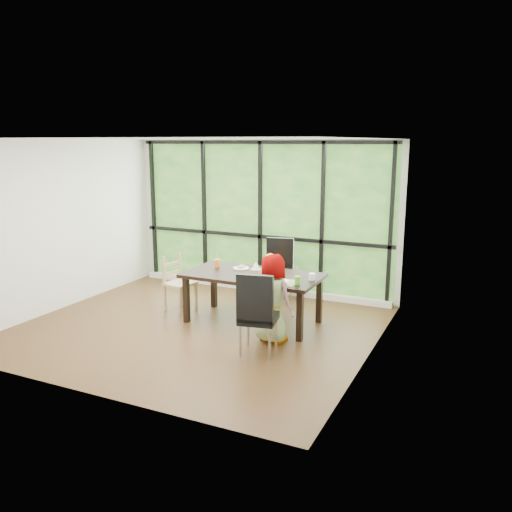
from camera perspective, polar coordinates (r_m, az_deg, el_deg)
name	(u,v)px	position (r m, az deg, el deg)	size (l,w,h in m)	color
ground	(198,328)	(7.75, -6.38, -7.79)	(5.00, 5.00, 0.00)	black
back_wall	(261,217)	(9.36, 0.60, 4.33)	(5.00, 5.00, 0.00)	silver
foliage_backdrop	(261,217)	(9.34, 0.55, 4.31)	(4.80, 0.02, 2.65)	#235220
window_mullions	(260,217)	(9.30, 0.45, 4.28)	(4.80, 0.06, 2.65)	black
window_sill	(259,288)	(9.54, 0.34, -3.51)	(4.80, 0.12, 0.10)	silver
dining_table	(253,298)	(7.82, -0.36, -4.63)	(2.01, 1.03, 0.75)	black
chair_window_leather	(278,272)	(8.71, 2.39, -1.73)	(0.46, 0.46, 1.08)	black
chair_interior_leather	(259,312)	(6.67, 0.28, -6.16)	(0.46, 0.46, 1.08)	black
chair_end_beech	(180,284)	(8.41, -8.29, -3.00)	(0.42, 0.40, 0.90)	#A2825F
child_toddler	(269,282)	(8.33, 1.47, -2.89)	(0.34, 0.22, 0.93)	orange
child_older	(274,299)	(7.01, 2.00, -4.66)	(0.59, 0.39, 1.21)	slate
placemat	(280,282)	(7.27, 2.63, -2.84)	(0.49, 0.36, 0.01)	tan
plate_far	(241,268)	(8.03, -1.63, -1.34)	(0.24, 0.24, 0.02)	white
plate_near	(281,281)	(7.30, 2.78, -2.76)	(0.21, 0.21, 0.01)	white
orange_cup	(217,263)	(8.14, -4.27, -0.78)	(0.08, 0.08, 0.12)	orange
green_cup	(297,280)	(7.14, 4.54, -2.68)	(0.08, 0.08, 0.12)	#57BA2E
white_mug	(312,277)	(7.41, 6.15, -2.26)	(0.09, 0.09, 0.10)	white
tissue_box	(256,273)	(7.50, -0.01, -1.90)	(0.14, 0.14, 0.12)	tan
crepe_rolls_far	(241,267)	(8.02, -1.63, -1.16)	(0.10, 0.12, 0.04)	tan
crepe_rolls_near	(281,279)	(7.29, 2.78, -2.57)	(0.05, 0.12, 0.04)	tan
straw_white	(217,257)	(8.12, -4.28, -0.08)	(0.01, 0.01, 0.20)	white
straw_pink	(298,273)	(7.12, 4.56, -1.90)	(0.01, 0.01, 0.20)	pink
tissue	(256,265)	(7.47, -0.01, -1.03)	(0.12, 0.12, 0.11)	white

